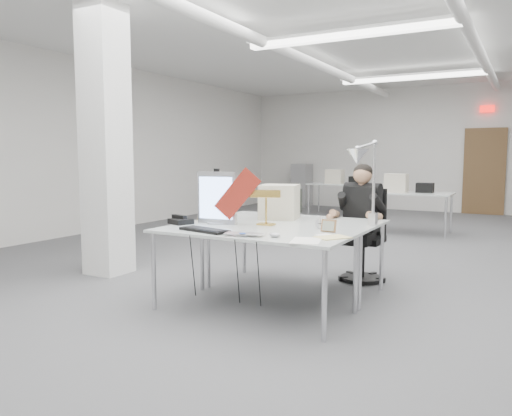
# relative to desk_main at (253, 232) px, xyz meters

# --- Properties ---
(room_shell) EXTENTS (10.04, 14.04, 3.24)m
(room_shell) POSITION_rel_desk_main_xyz_m (0.04, 2.63, 0.95)
(room_shell) COLOR #4C4D4F
(room_shell) RESTS_ON ground
(desk_main) EXTENTS (1.80, 0.90, 0.02)m
(desk_main) POSITION_rel_desk_main_xyz_m (0.00, 0.00, 0.00)
(desk_main) COLOR silver
(desk_main) RESTS_ON room_shell
(desk_second) EXTENTS (1.80, 0.90, 0.02)m
(desk_second) POSITION_rel_desk_main_xyz_m (0.00, 0.90, 0.00)
(desk_second) COLOR silver
(desk_second) RESTS_ON room_shell
(bg_desk_a) EXTENTS (1.60, 0.80, 0.02)m
(bg_desk_a) POSITION_rel_desk_main_xyz_m (0.20, 5.50, 0.00)
(bg_desk_a) COLOR silver
(bg_desk_a) RESTS_ON room_shell
(bg_desk_b) EXTENTS (1.60, 0.80, 0.02)m
(bg_desk_b) POSITION_rel_desk_main_xyz_m (-1.80, 7.70, 0.00)
(bg_desk_b) COLOR silver
(bg_desk_b) RESTS_ON room_shell
(filing_cabinet) EXTENTS (0.45, 0.55, 1.20)m
(filing_cabinet) POSITION_rel_desk_main_xyz_m (-3.50, 9.15, -0.14)
(filing_cabinet) COLOR gray
(filing_cabinet) RESTS_ON room_shell
(office_chair) EXTENTS (0.56, 0.56, 1.00)m
(office_chair) POSITION_rel_desk_main_xyz_m (0.54, 1.60, -0.24)
(office_chair) COLOR black
(office_chair) RESTS_ON room_shell
(seated_person) EXTENTS (0.56, 0.66, 0.89)m
(seated_person) POSITION_rel_desk_main_xyz_m (0.54, 1.55, 0.16)
(seated_person) COLOR black
(seated_person) RESTS_ON office_chair
(monitor) EXTENTS (0.42, 0.08, 0.52)m
(monitor) POSITION_rel_desk_main_xyz_m (-0.54, 0.23, 0.27)
(monitor) COLOR #A2A2A6
(monitor) RESTS_ON desk_main
(pennant) EXTENTS (0.47, 0.12, 0.51)m
(pennant) POSITION_rel_desk_main_xyz_m (-0.28, 0.19, 0.32)
(pennant) COLOR maroon
(pennant) RESTS_ON monitor
(keyboard) EXTENTS (0.53, 0.27, 0.02)m
(keyboard) POSITION_rel_desk_main_xyz_m (-0.36, -0.25, 0.02)
(keyboard) COLOR black
(keyboard) RESTS_ON desk_main
(laptop) EXTENTS (0.36, 0.27, 0.03)m
(laptop) POSITION_rel_desk_main_xyz_m (0.09, -0.35, 0.03)
(laptop) COLOR #B4B3B8
(laptop) RESTS_ON desk_main
(mouse) EXTENTS (0.11, 0.08, 0.04)m
(mouse) POSITION_rel_desk_main_xyz_m (0.34, -0.24, 0.03)
(mouse) COLOR #A3A3A8
(mouse) RESTS_ON desk_main
(bankers_lamp) EXTENTS (0.29, 0.19, 0.30)m
(bankers_lamp) POSITION_rel_desk_main_xyz_m (-0.07, 0.38, 0.16)
(bankers_lamp) COLOR #BE7E3B
(bankers_lamp) RESTS_ON desk_main
(desk_phone) EXTENTS (0.26, 0.25, 0.05)m
(desk_phone) POSITION_rel_desk_main_xyz_m (-0.85, 0.05, 0.04)
(desk_phone) COLOR black
(desk_phone) RESTS_ON desk_main
(picture_frame_left) EXTENTS (0.16, 0.06, 0.12)m
(picture_frame_left) POSITION_rel_desk_main_xyz_m (-0.77, 0.35, 0.07)
(picture_frame_left) COLOR #9F8844
(picture_frame_left) RESTS_ON desk_main
(picture_frame_right) EXTENTS (0.15, 0.05, 0.11)m
(picture_frame_right) POSITION_rel_desk_main_xyz_m (0.63, 0.25, 0.07)
(picture_frame_right) COLOR #976841
(picture_frame_right) RESTS_ON desk_main
(desk_clock) EXTENTS (0.11, 0.05, 0.11)m
(desk_clock) POSITION_rel_desk_main_xyz_m (0.50, 0.39, 0.06)
(desk_clock) COLOR #B0AFB4
(desk_clock) RESTS_ON desk_main
(paper_stack_a) EXTENTS (0.30, 0.37, 0.01)m
(paper_stack_a) POSITION_rel_desk_main_xyz_m (0.64, -0.29, 0.02)
(paper_stack_a) COLOR white
(paper_stack_a) RESTS_ON desk_main
(paper_stack_b) EXTENTS (0.31, 0.33, 0.01)m
(paper_stack_b) POSITION_rel_desk_main_xyz_m (0.77, -0.03, 0.02)
(paper_stack_b) COLOR #DCCC83
(paper_stack_b) RESTS_ON desk_main
(paper_stack_c) EXTENTS (0.25, 0.21, 0.01)m
(paper_stack_c) POSITION_rel_desk_main_xyz_m (0.71, 0.03, 0.02)
(paper_stack_c) COLOR white
(paper_stack_c) RESTS_ON desk_main
(beige_monitor) EXTENTS (0.46, 0.45, 0.37)m
(beige_monitor) POSITION_rel_desk_main_xyz_m (-0.17, 0.89, 0.20)
(beige_monitor) COLOR beige
(beige_monitor) RESTS_ON desk_second
(architect_lamp) EXTENTS (0.54, 0.83, 1.01)m
(architect_lamp) POSITION_rel_desk_main_xyz_m (0.85, 0.63, 0.52)
(architect_lamp) COLOR silver
(architect_lamp) RESTS_ON desk_second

